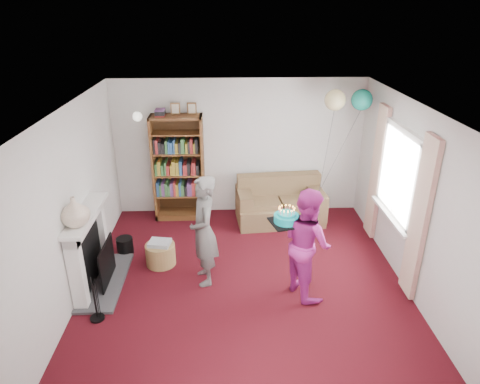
{
  "coord_description": "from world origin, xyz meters",
  "views": [
    {
      "loc": [
        -0.25,
        -4.94,
        3.66
      ],
      "look_at": [
        -0.05,
        0.6,
        1.21
      ],
      "focal_mm": 32.0,
      "sensor_mm": 36.0,
      "label": 1
    }
  ],
  "objects_px": {
    "birthday_cake": "(286,219)",
    "bookcase": "(179,168)",
    "sofa": "(279,204)",
    "person_magenta": "(307,243)",
    "person_striped": "(204,231)"
  },
  "relations": [
    {
      "from": "birthday_cake",
      "to": "bookcase",
      "type": "bearing_deg",
      "value": 124.66
    },
    {
      "from": "sofa",
      "to": "birthday_cake",
      "type": "bearing_deg",
      "value": -100.37
    },
    {
      "from": "person_magenta",
      "to": "birthday_cake",
      "type": "bearing_deg",
      "value": 60.08
    },
    {
      "from": "sofa",
      "to": "birthday_cake",
      "type": "relative_size",
      "value": 3.91
    },
    {
      "from": "bookcase",
      "to": "birthday_cake",
      "type": "bearing_deg",
      "value": -55.34
    },
    {
      "from": "birthday_cake",
      "to": "person_magenta",
      "type": "bearing_deg",
      "value": -8.48
    },
    {
      "from": "bookcase",
      "to": "sofa",
      "type": "relative_size",
      "value": 1.39
    },
    {
      "from": "sofa",
      "to": "person_striped",
      "type": "distance_m",
      "value": 2.3
    },
    {
      "from": "bookcase",
      "to": "person_striped",
      "type": "xyz_separation_m",
      "value": [
        0.53,
        -2.09,
        -0.14
      ]
    },
    {
      "from": "person_magenta",
      "to": "person_striped",
      "type": "bearing_deg",
      "value": 56.23
    },
    {
      "from": "bookcase",
      "to": "birthday_cake",
      "type": "relative_size",
      "value": 5.42
    },
    {
      "from": "person_striped",
      "to": "birthday_cake",
      "type": "xyz_separation_m",
      "value": [
        1.09,
        -0.26,
        0.31
      ]
    },
    {
      "from": "person_striped",
      "to": "person_magenta",
      "type": "height_order",
      "value": "person_striped"
    },
    {
      "from": "person_striped",
      "to": "birthday_cake",
      "type": "height_order",
      "value": "person_striped"
    },
    {
      "from": "sofa",
      "to": "person_magenta",
      "type": "height_order",
      "value": "person_magenta"
    }
  ]
}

